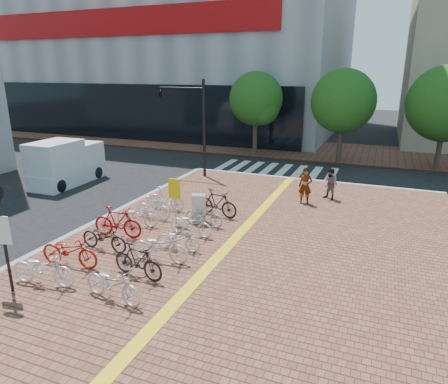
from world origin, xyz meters
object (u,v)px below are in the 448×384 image
at_px(bike_2, 104,237).
at_px(bike_4, 137,216).
at_px(bike_7, 113,284).
at_px(bike_8, 138,261).
at_px(bike_3, 118,222).
at_px(pedestrian_a, 305,186).
at_px(bike_0, 43,268).
at_px(bike_11, 191,223).
at_px(box_truck, 66,163).
at_px(bike_13, 217,203).
at_px(bike_1, 69,251).
at_px(yellow_sign, 175,193).
at_px(bike_6, 166,199).
at_px(bike_9, 160,247).
at_px(traffic_light_pole, 184,110).
at_px(bike_10, 178,239).
at_px(notice_sign, 0,224).
at_px(utility_box, 199,209).
at_px(pedestrian_b, 331,184).
at_px(bike_5, 153,208).
at_px(bike_12, 204,215).

bearing_deg(bike_2, bike_4, 7.22).
relative_size(bike_7, bike_8, 1.07).
relative_size(bike_3, pedestrian_a, 1.16).
distance_m(bike_0, bike_11, 5.39).
bearing_deg(bike_0, box_truck, 30.46).
distance_m(bike_4, bike_13, 3.38).
xyz_separation_m(bike_0, bike_2, (0.13, 2.57, -0.04)).
distance_m(bike_1, yellow_sign, 4.79).
bearing_deg(bike_2, bike_6, 3.61).
distance_m(bike_2, bike_9, 2.23).
relative_size(bike_9, yellow_sign, 1.05).
bearing_deg(bike_13, bike_6, 103.09).
distance_m(bike_1, traffic_light_pole, 12.50).
bearing_deg(bike_1, bike_2, -15.84).
relative_size(bike_1, pedestrian_a, 1.19).
height_order(bike_8, box_truck, box_truck).
distance_m(bike_0, bike_8, 2.67).
bearing_deg(bike_3, bike_6, -8.02).
height_order(bike_3, bike_8, bike_3).
height_order(bike_10, notice_sign, notice_sign).
distance_m(bike_0, bike_6, 7.03).
bearing_deg(bike_0, bike_1, -2.81).
xyz_separation_m(yellow_sign, traffic_light_pole, (-3.32, 7.35, 2.51)).
distance_m(bike_8, bike_10, 2.14).
distance_m(bike_6, utility_box, 2.19).
relative_size(bike_0, bike_9, 1.01).
relative_size(pedestrian_b, traffic_light_pole, 0.27).
relative_size(pedestrian_a, box_truck, 0.39).
height_order(bike_1, bike_10, bike_1).
bearing_deg(bike_10, bike_13, -3.59).
relative_size(bike_1, yellow_sign, 1.07).
height_order(bike_5, bike_12, bike_5).
xyz_separation_m(bike_0, yellow_sign, (1.18, 5.74, 0.78)).
relative_size(bike_11, bike_13, 0.93).
height_order(bike_2, bike_6, bike_6).
bearing_deg(bike_11, utility_box, 15.56).
height_order(bike_9, notice_sign, notice_sign).
xyz_separation_m(bike_3, bike_9, (2.49, -1.18, -0.07)).
bearing_deg(notice_sign, pedestrian_a, 60.48).
relative_size(bike_4, pedestrian_b, 1.13).
bearing_deg(bike_9, box_truck, 50.65).
bearing_deg(bike_13, bike_8, -171.36).
xyz_separation_m(bike_9, pedestrian_a, (3.21, 7.71, 0.33)).
bearing_deg(bike_8, bike_13, 5.89).
relative_size(bike_6, pedestrian_a, 1.04).
xyz_separation_m(bike_1, pedestrian_a, (5.70, 9.04, 0.32)).
height_order(bike_1, yellow_sign, yellow_sign).
height_order(bike_12, pedestrian_b, pedestrian_b).
bearing_deg(traffic_light_pole, utility_box, -58.89).
bearing_deg(bike_11, bike_0, 157.76).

